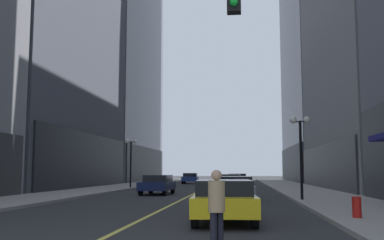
# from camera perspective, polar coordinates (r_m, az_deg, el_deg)

# --- Properties ---
(ground_plane) EXTENTS (200.00, 200.00, 0.00)m
(ground_plane) POSITION_cam_1_polar(r_m,az_deg,el_deg) (40.70, 1.54, -8.73)
(ground_plane) COLOR #2D2D30
(sidewalk_left) EXTENTS (4.50, 78.00, 0.15)m
(sidewalk_left) POSITION_cam_1_polar(r_m,az_deg,el_deg) (42.18, -9.83, -8.46)
(sidewalk_left) COLOR #9E9991
(sidewalk_left) RESTS_ON ground
(sidewalk_right) EXTENTS (4.50, 78.00, 0.15)m
(sidewalk_right) POSITION_cam_1_polar(r_m,az_deg,el_deg) (40.87, 13.28, -8.45)
(sidewalk_right) COLOR #9E9991
(sidewalk_right) RESTS_ON ground
(lane_centre_stripe) EXTENTS (0.16, 70.00, 0.01)m
(lane_centre_stripe) POSITION_cam_1_polar(r_m,az_deg,el_deg) (40.70, 1.54, -8.72)
(lane_centre_stripe) COLOR #E5D64C
(lane_centre_stripe) RESTS_ON ground
(building_right_mid) EXTENTS (10.85, 24.00, 32.07)m
(building_right_mid) POSITION_cam_1_polar(r_m,az_deg,el_deg) (44.34, 22.82, 12.94)
(building_right_mid) COLOR gray
(building_right_mid) RESTS_ON ground
(car_yellow) EXTENTS (2.11, 4.88, 1.32)m
(car_yellow) POSITION_cam_1_polar(r_m,az_deg,el_deg) (14.45, 4.10, -9.97)
(car_yellow) COLOR yellow
(car_yellow) RESTS_ON ground
(car_grey) EXTENTS (1.96, 4.69, 1.32)m
(car_grey) POSITION_cam_1_polar(r_m,az_deg,el_deg) (23.73, 5.56, -8.58)
(car_grey) COLOR slate
(car_grey) RESTS_ON ground
(car_navy) EXTENTS (1.93, 4.40, 1.32)m
(car_navy) POSITION_cam_1_polar(r_m,az_deg,el_deg) (31.15, -4.38, -8.08)
(car_navy) COLOR #141E4C
(car_navy) RESTS_ON ground
(car_white) EXTENTS (2.03, 4.20, 1.32)m
(car_white) POSITION_cam_1_polar(r_m,az_deg,el_deg) (37.68, 4.84, -7.80)
(car_white) COLOR silver
(car_white) RESTS_ON ground
(car_green) EXTENTS (1.95, 4.46, 1.32)m
(car_green) POSITION_cam_1_polar(r_m,az_deg,el_deg) (45.94, 5.81, -7.54)
(car_green) COLOR #196038
(car_green) RESTS_ON ground
(car_blue) EXTENTS (2.13, 4.69, 1.32)m
(car_blue) POSITION_cam_1_polar(r_m,az_deg,el_deg) (57.28, -0.21, -7.35)
(car_blue) COLOR navy
(car_blue) RESTS_ON ground
(pedestrian_in_tan_trench) EXTENTS (0.48, 0.48, 1.63)m
(pedestrian_in_tan_trench) POSITION_cam_1_polar(r_m,az_deg,el_deg) (9.12, 3.15, -10.64)
(pedestrian_in_tan_trench) COLOR black
(pedestrian_in_tan_trench) RESTS_ON ground
(traffic_light_near_right) EXTENTS (3.43, 0.35, 5.65)m
(traffic_light_near_right) POSITION_cam_1_polar(r_m,az_deg,el_deg) (9.20, 19.05, 7.30)
(traffic_light_near_right) COLOR black
(traffic_light_near_right) RESTS_ON ground
(street_lamp_left_far) EXTENTS (1.06, 0.36, 4.43)m
(street_lamp_left_far) POSITION_cam_1_polar(r_m,az_deg,el_deg) (40.35, -7.76, -4.07)
(street_lamp_left_far) COLOR black
(street_lamp_left_far) RESTS_ON ground
(street_lamp_right_mid) EXTENTS (1.06, 0.36, 4.43)m
(street_lamp_right_mid) POSITION_cam_1_polar(r_m,az_deg,el_deg) (23.95, 13.61, -2.34)
(street_lamp_right_mid) COLOR black
(street_lamp_right_mid) RESTS_ON ground
(fire_hydrant_right) EXTENTS (0.28, 0.28, 0.80)m
(fire_hydrant_right) POSITION_cam_1_polar(r_m,az_deg,el_deg) (15.22, 20.21, -10.63)
(fire_hydrant_right) COLOR red
(fire_hydrant_right) RESTS_ON ground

